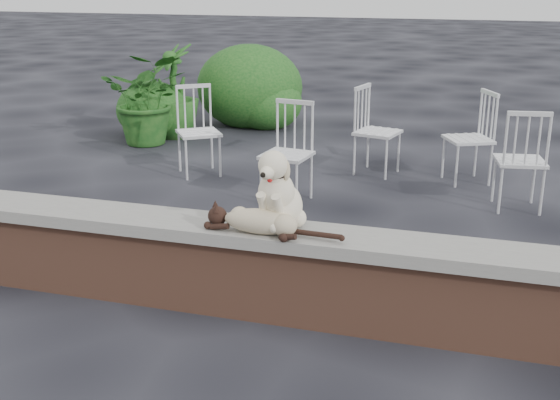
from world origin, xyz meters
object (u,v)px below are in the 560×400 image
(chair_a, at_px, (199,131))
(chair_c, at_px, (520,159))
(chair_d, at_px, (468,137))
(potted_plant_a, at_px, (148,99))
(cat, at_px, (261,220))
(chair_e, at_px, (378,131))
(potted_plant_b, at_px, (173,91))
(dog, at_px, (281,187))
(chair_b, at_px, (287,153))

(chair_a, bearing_deg, chair_c, -39.83)
(chair_d, relative_size, potted_plant_a, 0.82)
(cat, xyz_separation_m, chair_e, (0.15, 3.54, -0.20))
(chair_c, distance_m, potted_plant_b, 4.64)
(dog, xyz_separation_m, chair_e, (0.07, 3.39, -0.37))
(chair_a, height_order, potted_plant_a, potted_plant_a)
(chair_b, height_order, chair_d, same)
(dog, distance_m, potted_plant_a, 4.91)
(cat, height_order, chair_e, chair_e)
(chair_b, relative_size, chair_c, 1.00)
(dog, xyz_separation_m, potted_plant_a, (-2.91, 3.95, -0.26))
(potted_plant_a, bearing_deg, chair_e, -10.51)
(cat, xyz_separation_m, chair_b, (-0.51, 2.34, -0.20))
(chair_a, height_order, chair_c, same)
(chair_d, relative_size, chair_a, 1.00)
(chair_c, bearing_deg, potted_plant_b, -32.37)
(potted_plant_b, bearing_deg, chair_e, -19.63)
(dog, xyz_separation_m, chair_d, (1.01, 3.34, -0.37))
(cat, distance_m, chair_b, 2.40)
(chair_c, height_order, potted_plant_a, potted_plant_a)
(chair_d, xyz_separation_m, potted_plant_a, (-3.91, 0.60, 0.10))
(chair_a, bearing_deg, chair_d, -25.01)
(chair_d, bearing_deg, chair_b, -79.69)
(chair_b, bearing_deg, dog, -67.12)
(cat, height_order, chair_b, chair_b)
(dog, distance_m, chair_d, 3.51)
(dog, bearing_deg, potted_plant_b, 130.23)
(dog, distance_m, cat, 0.24)
(chair_d, distance_m, potted_plant_a, 3.96)
(chair_b, relative_size, potted_plant_a, 0.82)
(cat, xyz_separation_m, potted_plant_b, (-2.69, 4.56, -0.06))
(chair_b, bearing_deg, potted_plant_a, 150.41)
(chair_e, distance_m, chair_b, 1.38)
(cat, bearing_deg, chair_e, 95.67)
(potted_plant_b, bearing_deg, dog, -57.81)
(chair_e, distance_m, potted_plant_b, 3.02)
(potted_plant_b, bearing_deg, chair_a, -57.09)
(potted_plant_b, bearing_deg, chair_d, -15.75)
(chair_e, relative_size, chair_c, 1.00)
(chair_a, xyz_separation_m, potted_plant_a, (-1.16, 1.12, 0.10))
(dog, height_order, potted_plant_a, potted_plant_a)
(cat, xyz_separation_m, chair_c, (1.57, 2.74, -0.20))
(chair_b, distance_m, potted_plant_a, 2.90)
(dog, relative_size, chair_e, 0.55)
(chair_c, relative_size, potted_plant_a, 0.82)
(chair_e, height_order, chair_b, same)
(chair_d, distance_m, potted_plant_b, 3.93)
(chair_b, bearing_deg, chair_e, 68.92)
(cat, relative_size, chair_d, 1.09)
(dog, distance_m, chair_b, 2.30)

